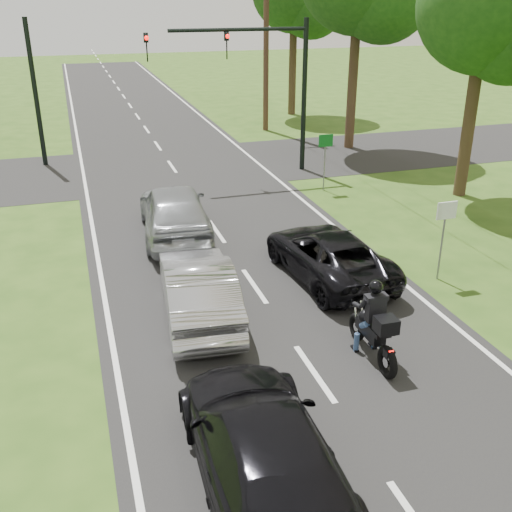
{
  "coord_description": "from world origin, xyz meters",
  "views": [
    {
      "loc": [
        -4.02,
        -9.04,
        6.85
      ],
      "look_at": [
        -0.27,
        3.0,
        1.3
      ],
      "focal_mm": 42.0,
      "sensor_mm": 36.0,
      "label": 1
    }
  ],
  "objects_px": {
    "dark_suv": "(328,254)",
    "silver_sedan": "(198,289)",
    "sign_green": "(325,149)",
    "utility_pole_far": "(266,31)",
    "sign_white": "(445,222)",
    "traffic_signal": "(260,69)",
    "motorcycle_rider": "(374,329)",
    "silver_suv": "(175,211)",
    "dark_car_behind": "(263,449)"
  },
  "relations": [
    {
      "from": "dark_suv",
      "to": "silver_suv",
      "type": "xyz_separation_m",
      "value": [
        -3.3,
        3.97,
        0.2
      ]
    },
    {
      "from": "dark_car_behind",
      "to": "utility_pole_far",
      "type": "height_order",
      "value": "utility_pole_far"
    },
    {
      "from": "sign_white",
      "to": "traffic_signal",
      "type": "bearing_deg",
      "value": 97.05
    },
    {
      "from": "silver_suv",
      "to": "traffic_signal",
      "type": "relative_size",
      "value": 0.76
    },
    {
      "from": "utility_pole_far",
      "to": "silver_suv",
      "type": "bearing_deg",
      "value": -118.11
    },
    {
      "from": "dark_suv",
      "to": "silver_sedan",
      "type": "relative_size",
      "value": 1.03
    },
    {
      "from": "dark_suv",
      "to": "utility_pole_far",
      "type": "bearing_deg",
      "value": -107.62
    },
    {
      "from": "dark_suv",
      "to": "silver_suv",
      "type": "relative_size",
      "value": 0.93
    },
    {
      "from": "silver_suv",
      "to": "motorcycle_rider",
      "type": "bearing_deg",
      "value": 113.13
    },
    {
      "from": "silver_suv",
      "to": "sign_white",
      "type": "bearing_deg",
      "value": 144.81
    },
    {
      "from": "dark_suv",
      "to": "motorcycle_rider",
      "type": "bearing_deg",
      "value": 75.49
    },
    {
      "from": "silver_suv",
      "to": "sign_green",
      "type": "xyz_separation_m",
      "value": [
        6.19,
        3.01,
        0.76
      ]
    },
    {
      "from": "sign_green",
      "to": "motorcycle_rider",
      "type": "bearing_deg",
      "value": -108.25
    },
    {
      "from": "motorcycle_rider",
      "to": "traffic_signal",
      "type": "distance_m",
      "value": 14.41
    },
    {
      "from": "traffic_signal",
      "to": "sign_white",
      "type": "distance_m",
      "value": 11.39
    },
    {
      "from": "motorcycle_rider",
      "to": "silver_sedan",
      "type": "distance_m",
      "value": 4.05
    },
    {
      "from": "traffic_signal",
      "to": "utility_pole_far",
      "type": "bearing_deg",
      "value": 70.32
    },
    {
      "from": "dark_car_behind",
      "to": "motorcycle_rider",
      "type": "bearing_deg",
      "value": -138.74
    },
    {
      "from": "utility_pole_far",
      "to": "sign_white",
      "type": "distance_m",
      "value": 19.39
    },
    {
      "from": "silver_sedan",
      "to": "traffic_signal",
      "type": "xyz_separation_m",
      "value": [
        5.02,
        11.13,
        3.41
      ]
    },
    {
      "from": "motorcycle_rider",
      "to": "traffic_signal",
      "type": "relative_size",
      "value": 0.32
    },
    {
      "from": "silver_sedan",
      "to": "sign_white",
      "type": "xyz_separation_m",
      "value": [
        6.38,
        0.11,
        0.87
      ]
    },
    {
      "from": "motorcycle_rider",
      "to": "silver_sedan",
      "type": "bearing_deg",
      "value": 139.19
    },
    {
      "from": "dark_suv",
      "to": "traffic_signal",
      "type": "xyz_separation_m",
      "value": [
        1.33,
        10.0,
        3.5
      ]
    },
    {
      "from": "motorcycle_rider",
      "to": "silver_suv",
      "type": "bearing_deg",
      "value": 109.82
    },
    {
      "from": "traffic_signal",
      "to": "sign_white",
      "type": "bearing_deg",
      "value": -82.95
    },
    {
      "from": "silver_sedan",
      "to": "sign_green",
      "type": "relative_size",
      "value": 2.05
    },
    {
      "from": "motorcycle_rider",
      "to": "silver_sedan",
      "type": "relative_size",
      "value": 0.47
    },
    {
      "from": "motorcycle_rider",
      "to": "dark_suv",
      "type": "relative_size",
      "value": 0.45
    },
    {
      "from": "motorcycle_rider",
      "to": "dark_suv",
      "type": "bearing_deg",
      "value": 81.3
    },
    {
      "from": "traffic_signal",
      "to": "motorcycle_rider",
      "type": "bearing_deg",
      "value": -98.26
    },
    {
      "from": "silver_suv",
      "to": "utility_pole_far",
      "type": "distance_m",
      "value": 16.46
    },
    {
      "from": "silver_sedan",
      "to": "dark_car_behind",
      "type": "xyz_separation_m",
      "value": [
        -0.19,
        -5.37,
        -0.01
      ]
    },
    {
      "from": "motorcycle_rider",
      "to": "utility_pole_far",
      "type": "xyz_separation_m",
      "value": [
        4.87,
        21.85,
        4.39
      ]
    },
    {
      "from": "motorcycle_rider",
      "to": "sign_white",
      "type": "height_order",
      "value": "sign_white"
    },
    {
      "from": "sign_green",
      "to": "traffic_signal",
      "type": "bearing_deg",
      "value": 117.38
    },
    {
      "from": "silver_sedan",
      "to": "sign_green",
      "type": "distance_m",
      "value": 10.48
    },
    {
      "from": "silver_sedan",
      "to": "traffic_signal",
      "type": "bearing_deg",
      "value": -108.99
    },
    {
      "from": "silver_sedan",
      "to": "sign_white",
      "type": "relative_size",
      "value": 2.05
    },
    {
      "from": "utility_pole_far",
      "to": "sign_white",
      "type": "xyz_separation_m",
      "value": [
        -1.5,
        -19.02,
        -3.49
      ]
    },
    {
      "from": "silver_suv",
      "to": "dark_car_behind",
      "type": "relative_size",
      "value": 1.0
    },
    {
      "from": "dark_suv",
      "to": "silver_sedan",
      "type": "distance_m",
      "value": 3.86
    },
    {
      "from": "silver_sedan",
      "to": "dark_car_behind",
      "type": "distance_m",
      "value": 5.37
    },
    {
      "from": "traffic_signal",
      "to": "dark_suv",
      "type": "bearing_deg",
      "value": -97.58
    },
    {
      "from": "motorcycle_rider",
      "to": "silver_sedan",
      "type": "height_order",
      "value": "motorcycle_rider"
    },
    {
      "from": "motorcycle_rider",
      "to": "dark_suv",
      "type": "xyz_separation_m",
      "value": [
        0.68,
        3.85,
        -0.05
      ]
    },
    {
      "from": "dark_suv",
      "to": "traffic_signal",
      "type": "distance_m",
      "value": 10.67
    },
    {
      "from": "utility_pole_far",
      "to": "sign_white",
      "type": "height_order",
      "value": "utility_pole_far"
    },
    {
      "from": "sign_white",
      "to": "dark_car_behind",
      "type": "bearing_deg",
      "value": -140.17
    },
    {
      "from": "silver_suv",
      "to": "sign_white",
      "type": "relative_size",
      "value": 2.29
    }
  ]
}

